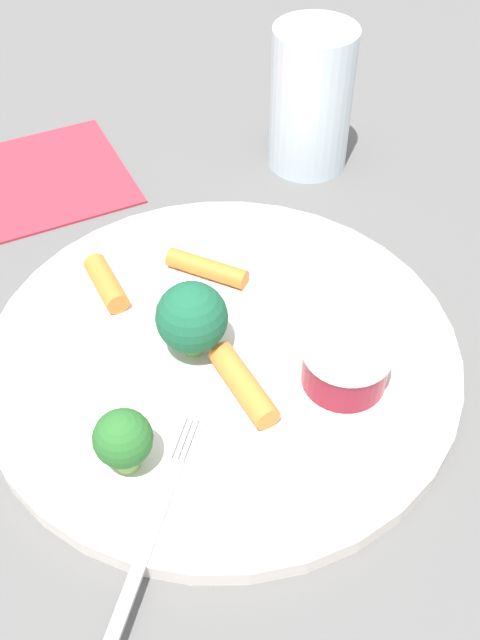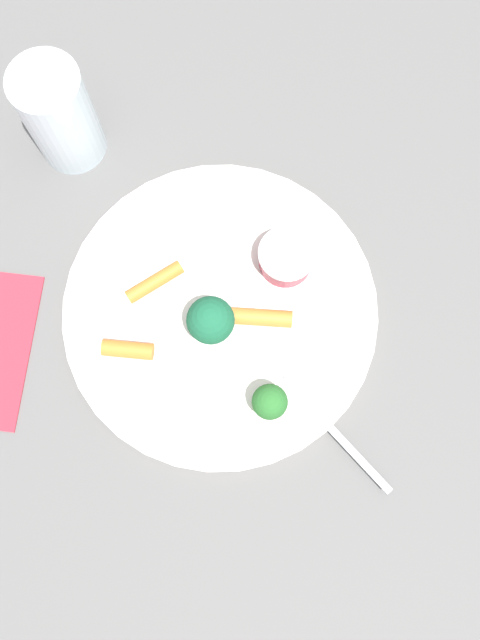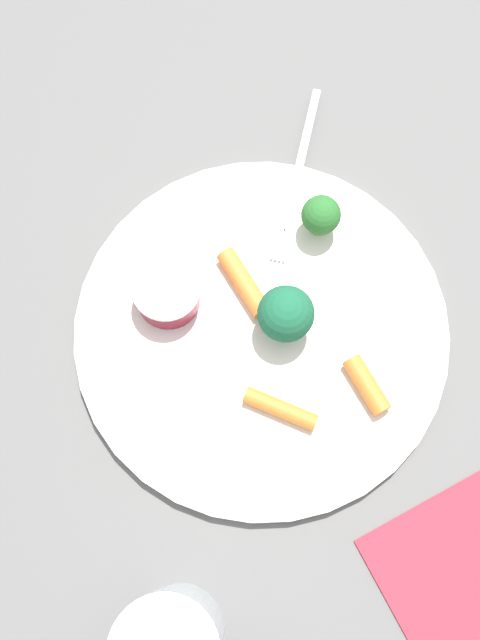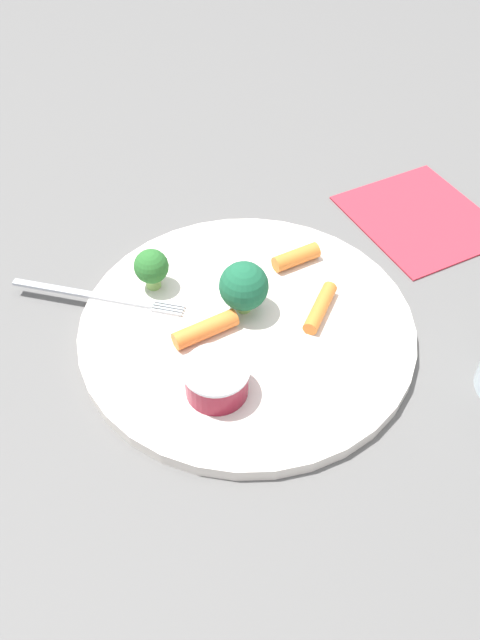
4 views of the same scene
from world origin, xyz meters
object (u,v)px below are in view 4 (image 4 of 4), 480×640
Objects in this scene: broccoli_floret_1 at (151,267)px; napkin at (421,217)px; fork at (100,297)px; carrot_stick_2 at (296,257)px; broccoli_floret_0 at (244,286)px; carrot_stick_1 at (320,308)px; plate at (247,328)px; sauce_cup at (217,380)px; carrot_stick_0 at (205,329)px.

broccoli_floret_1 is 0.29m from napkin.
fork is 1.04× the size of napkin.
carrot_stick_2 is at bearing -129.30° from broccoli_floret_1.
broccoli_floret_0 is 1.09× the size of carrot_stick_2.
broccoli_floret_0 is at bearing 88.24° from carrot_stick_2.
fork is at bearing 56.05° from broccoli_floret_1.
carrot_stick_2 is at bearing 68.70° from napkin.
fork is (0.17, 0.10, -0.00)m from carrot_stick_1.
carrot_stick_2 reaches higher than plate.
carrot_stick_2 is (0.05, -0.04, 0.00)m from carrot_stick_1.
napkin is (-0.06, -0.23, -0.04)m from broccoli_floret_0.
sauce_cup is 0.92× the size of carrot_stick_1.
broccoli_floret_1 is 0.05m from fork.
carrot_stick_2 is (-0.01, -0.12, -0.00)m from carrot_stick_0.
carrot_stick_1 is 1.24× the size of carrot_stick_2.
sauce_cup is 1.31× the size of broccoli_floret_1.
carrot_stick_0 reaches higher than plate.
carrot_stick_1 is at bearing 142.48° from carrot_stick_2.
sauce_cup is 0.36× the size of napkin.
broccoli_floret_0 is 0.07m from carrot_stick_1.
sauce_cup is 0.91× the size of carrot_stick_0.
fork is (0.11, 0.15, -0.01)m from carrot_stick_2.
carrot_stick_2 is at bearing -127.87° from fork.
broccoli_floret_0 is 0.08m from carrot_stick_2.
carrot_stick_0 is (-0.08, 0.02, -0.02)m from broccoli_floret_1.
fork is at bearing 31.26° from broccoli_floret_0.
napkin is at bearing -103.93° from carrot_stick_0.
carrot_stick_1 is at bearing -98.54° from sauce_cup.
napkin is (-0.02, -0.31, -0.02)m from sauce_cup.
sauce_cup reaches higher than carrot_stick_1.
plate is at bearing 78.73° from napkin.
carrot_stick_1 is (-0.04, -0.05, 0.01)m from plate.
napkin is at bearing -94.19° from sauce_cup.
broccoli_floret_0 reaches higher than carrot_stick_1.
broccoli_floret_0 is 0.87× the size of carrot_stick_0.
carrot_stick_2 is 0.16m from napkin.
carrot_stick_0 is 0.11m from fork.
broccoli_floret_1 is at bearing -25.54° from sauce_cup.
broccoli_floret_1 is at bearing 8.57° from plate.
carrot_stick_1 is at bearing -131.11° from plate.
napkin is (-0.17, -0.29, -0.01)m from fork.
sauce_cup reaches higher than napkin.
broccoli_floret_0 is at bearing -148.74° from fork.
carrot_stick_0 is (0.02, 0.03, 0.01)m from plate.
broccoli_floret_0 is at bearing -98.95° from carrot_stick_0.
sauce_cup is 0.06m from carrot_stick_0.
plate is at bearing 96.51° from carrot_stick_2.
carrot_stick_1 reaches higher than napkin.
carrot_stick_0 is 1.02× the size of carrot_stick_1.
napkin is at bearing -120.19° from fork.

